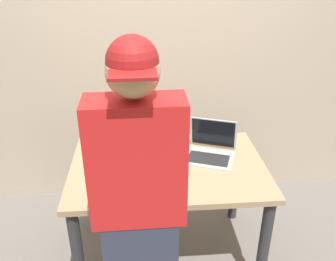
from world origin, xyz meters
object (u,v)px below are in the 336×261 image
(beer_bottle_amber, at_px, (160,137))
(coffee_mug, at_px, (178,183))
(beer_bottle_dark, at_px, (144,151))
(laptop, at_px, (210,148))
(beer_bottle_brown, at_px, (132,144))
(person_figure, at_px, (139,218))
(beer_bottle_green, at_px, (147,140))

(beer_bottle_amber, relative_size, coffee_mug, 2.97)
(beer_bottle_dark, height_order, coffee_mug, beer_bottle_dark)
(beer_bottle_amber, height_order, coffee_mug, beer_bottle_amber)
(coffee_mug, bearing_deg, laptop, 55.05)
(beer_bottle_amber, bearing_deg, beer_bottle_brown, -154.87)
(beer_bottle_amber, height_order, person_figure, person_figure)
(beer_bottle_dark, relative_size, beer_bottle_brown, 1.04)
(laptop, distance_m, coffee_mug, 0.45)
(person_figure, bearing_deg, laptop, 58.43)
(person_figure, bearing_deg, beer_bottle_amber, 80.15)
(coffee_mug, bearing_deg, beer_bottle_brown, 128.17)
(laptop, xyz_separation_m, person_figure, (-0.48, -0.78, 0.10))
(beer_bottle_green, xyz_separation_m, beer_bottle_brown, (-0.10, -0.07, 0.01))
(laptop, height_order, person_figure, person_figure)
(beer_bottle_brown, relative_size, person_figure, 0.17)
(beer_bottle_dark, bearing_deg, beer_bottle_amber, 56.91)
(beer_bottle_amber, distance_m, coffee_mug, 0.44)
(coffee_mug, bearing_deg, person_figure, -118.38)
(laptop, xyz_separation_m, coffee_mug, (-0.26, -0.36, -0.01))
(beer_bottle_green, bearing_deg, beer_bottle_brown, -145.17)
(beer_bottle_brown, relative_size, coffee_mug, 2.87)
(beer_bottle_green, relative_size, person_figure, 0.17)
(laptop, height_order, beer_bottle_green, beer_bottle_green)
(beer_bottle_green, relative_size, beer_bottle_brown, 0.98)
(beer_bottle_green, xyz_separation_m, coffee_mug, (0.17, -0.41, -0.07))
(beer_bottle_green, relative_size, beer_bottle_amber, 0.95)
(beer_bottle_green, relative_size, beer_bottle_dark, 0.95)
(beer_bottle_green, xyz_separation_m, beer_bottle_amber, (0.09, 0.02, 0.01))
(laptop, distance_m, beer_bottle_brown, 0.53)
(laptop, xyz_separation_m, beer_bottle_amber, (-0.33, 0.06, 0.07))
(beer_bottle_brown, bearing_deg, coffee_mug, -51.83)
(laptop, distance_m, person_figure, 0.92)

